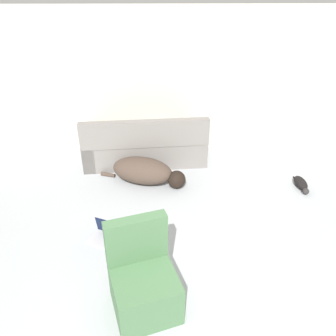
# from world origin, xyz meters

# --- Properties ---
(wall_back) EXTENTS (7.10, 0.06, 2.47)m
(wall_back) POSITION_xyz_m (0.00, 4.14, 1.23)
(wall_back) COLOR beige
(wall_back) RESTS_ON ground_plane
(couch) EXTENTS (2.12, 1.03, 0.87)m
(couch) POSITION_xyz_m (-0.58, 3.58, 0.28)
(couch) COLOR gray
(couch) RESTS_ON ground_plane
(dog) EXTENTS (1.39, 0.77, 0.41)m
(dog) POSITION_xyz_m (-0.56, 2.84, 0.20)
(dog) COLOR #4C3D33
(dog) RESTS_ON ground_plane
(cat) EXTENTS (0.17, 0.53, 0.13)m
(cat) POSITION_xyz_m (1.83, 2.61, 0.06)
(cat) COLOR black
(cat) RESTS_ON ground_plane
(laptop_open) EXTENTS (0.39, 0.38, 0.25)m
(laptop_open) POSITION_xyz_m (-1.03, 1.58, 0.08)
(laptop_open) COLOR #B7B7BC
(laptop_open) RESTS_ON ground_plane
(side_chair) EXTENTS (0.73, 0.73, 0.90)m
(side_chair) POSITION_xyz_m (-0.52, 0.58, 0.30)
(side_chair) COLOR #4C754C
(side_chair) RESTS_ON ground_plane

